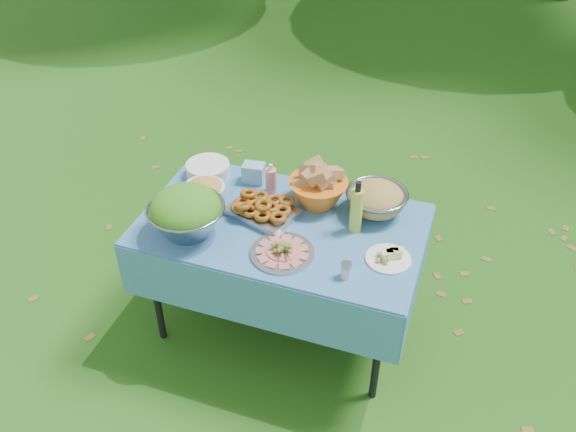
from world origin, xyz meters
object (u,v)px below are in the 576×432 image
object	(u,v)px
pasta_bowl_steel	(377,199)
oil_bottle	(357,206)
plate_stack	(208,170)
charcuterie_platter	(282,248)
salad_bowl	(186,212)
bread_bowl	(318,186)
picnic_table	(282,277)

from	to	relation	value
pasta_bowl_steel	oil_bottle	world-z (taller)	oil_bottle
plate_stack	charcuterie_platter	size ratio (longest dim) A/B	0.79
salad_bowl	pasta_bowl_steel	world-z (taller)	salad_bowl
plate_stack	pasta_bowl_steel	world-z (taller)	pasta_bowl_steel
salad_bowl	plate_stack	bearing A→B (deg)	103.77
pasta_bowl_steel	charcuterie_platter	xyz separation A→B (m)	(-0.35, -0.48, -0.05)
pasta_bowl_steel	plate_stack	bearing A→B (deg)	178.88
salad_bowl	charcuterie_platter	bearing A→B (deg)	0.23
salad_bowl	plate_stack	world-z (taller)	salad_bowl
charcuterie_platter	oil_bottle	world-z (taller)	oil_bottle
salad_bowl	oil_bottle	distance (m)	0.85
pasta_bowl_steel	oil_bottle	xyz separation A→B (m)	(-0.07, -0.18, 0.06)
bread_bowl	salad_bowl	bearing A→B (deg)	-139.69
salad_bowl	charcuterie_platter	xyz separation A→B (m)	(0.51, 0.00, -0.09)
pasta_bowl_steel	charcuterie_platter	world-z (taller)	pasta_bowl_steel
picnic_table	charcuterie_platter	size ratio (longest dim) A/B	4.60
bread_bowl	charcuterie_platter	bearing A→B (deg)	-94.84
charcuterie_platter	oil_bottle	xyz separation A→B (m)	(0.29, 0.30, 0.11)
salad_bowl	bread_bowl	size ratio (longest dim) A/B	1.22
oil_bottle	picnic_table	bearing A→B (deg)	-168.06
charcuterie_platter	salad_bowl	bearing A→B (deg)	-179.77
salad_bowl	pasta_bowl_steel	bearing A→B (deg)	29.32
picnic_table	pasta_bowl_steel	bearing A→B (deg)	30.56
salad_bowl	bread_bowl	world-z (taller)	salad_bowl
charcuterie_platter	plate_stack	bearing A→B (deg)	141.53
plate_stack	bread_bowl	size ratio (longest dim) A/B	0.78
bread_bowl	pasta_bowl_steel	world-z (taller)	bread_bowl
picnic_table	bread_bowl	distance (m)	0.56
pasta_bowl_steel	oil_bottle	size ratio (longest dim) A/B	1.11
plate_stack	pasta_bowl_steel	size ratio (longest dim) A/B	0.77
pasta_bowl_steel	charcuterie_platter	distance (m)	0.60
picnic_table	oil_bottle	bearing A→B (deg)	11.94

